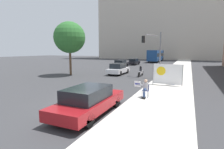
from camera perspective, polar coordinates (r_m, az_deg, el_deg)
The scene contains 14 objects.
ground_plane at distance 10.43m, azimuth -8.84°, elevation -9.96°, with size 160.00×160.00×0.00m, color #38383A.
sidewalk_curb at distance 23.58m, azimuth 20.06°, elevation -0.21°, with size 3.79×90.00×0.12m, color beige.
building_backdrop_far at distance 70.64m, azimuth 18.48°, elevation 20.88°, with size 52.00×12.00×39.12m.
seated_protester at distance 11.61m, azimuth 10.72°, elevation -4.27°, with size 0.95×0.77×1.20m.
pedestrian_behind at distance 16.56m, azimuth 19.54°, elevation -0.03°, with size 0.34×0.34×1.78m.
protest_banner at distance 16.07m, azimuth 17.56°, elevation 0.11°, with size 2.54×0.06×1.87m.
traffic_light_pole at distance 21.35m, azimuth 13.31°, elevation 8.72°, with size 2.47×2.24×5.13m.
parked_car_curbside at distance 8.92m, azimuth -7.51°, elevation -8.29°, with size 1.89×4.76×1.39m.
car_on_road_nearest at distance 23.40m, azimuth 2.10°, elevation 1.86°, with size 1.74×4.41×1.47m.
car_on_road_midblock at distance 33.07m, azimuth 2.86°, elevation 3.56°, with size 1.84×4.31×1.40m.
car_on_road_distant at distance 39.16m, azimuth 7.14°, elevation 4.16°, with size 1.72×4.24×1.38m.
city_bus_on_road at distance 50.48m, azimuth 14.13°, elevation 6.13°, with size 2.59×11.80×3.24m.
motorcycle_on_road at distance 21.87m, azimuth 9.35°, elevation 0.85°, with size 0.28×2.23×1.29m.
street_tree_near_curb at distance 23.20m, azimuth -13.68°, elevation 11.65°, with size 3.96×3.96×6.79m.
Camera 1 is at (5.42, -8.32, 3.17)m, focal length 28.00 mm.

